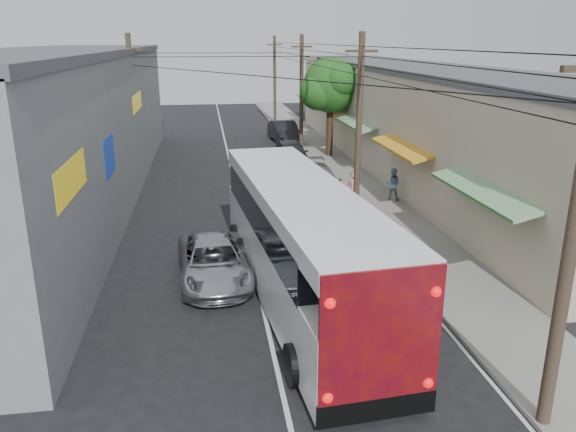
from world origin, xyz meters
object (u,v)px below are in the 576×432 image
Objects in this scene: coach_bus at (300,241)px; parked_car_far at (284,132)px; jeepney at (214,262)px; pedestrian_near at (353,188)px; parked_suv at (316,184)px; parked_car_mid at (291,153)px; pedestrian_far at (393,184)px.

coach_bus reaches higher than parked_car_far.
pedestrian_near is at bearing 45.81° from jeepney.
coach_bus is at bearing -102.93° from parked_car_far.
coach_bus is 2.59× the size of parked_car_far.
parked_suv reaches higher than parked_car_far.
coach_bus reaches higher than jeepney.
pedestrian_far reaches higher than parked_car_mid.
coach_bus reaches higher than pedestrian_far.
pedestrian_far reaches higher than parked_suv.
coach_bus reaches higher than pedestrian_near.
jeepney is 3.28× the size of pedestrian_near.
parked_suv reaches higher than jeepney.
parked_suv is (2.61, 10.77, -1.02)m from coach_bus.
jeepney is 3.07× the size of pedestrian_far.
parked_car_mid is at bearing -101.10° from parked_car_far.
jeepney is 1.01× the size of parked_car_mid.
parked_car_mid is 8.79m from parked_car_far.
jeepney is 10.45m from pedestrian_near.
parked_suv is (5.20, 9.07, 0.17)m from jeepney.
parked_suv reaches higher than parked_car_mid.
pedestrian_near is (4.21, 9.63, -1.00)m from coach_bus.
jeepney is 26.54m from parked_car_far.
jeepney is 17.88m from parked_car_mid.
parked_car_far is (0.80, 16.78, -0.04)m from parked_suv.
pedestrian_near is (1.60, -9.17, 0.04)m from parked_car_mid.
pedestrian_far reaches higher than jeepney.
pedestrian_far is at bearing -13.45° from parked_suv.
parked_car_mid is at bearing 89.01° from parked_suv.
parked_car_far is at bearing 86.29° from parked_suv.
parked_suv is 1.22× the size of parked_car_mid.
parked_suv is at bearing -43.34° from pedestrian_near.
jeepney is at bearing 41.56° from pedestrian_near.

